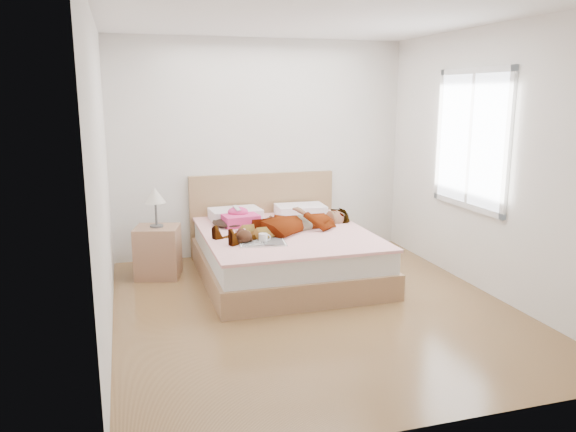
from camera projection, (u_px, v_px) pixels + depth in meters
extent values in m
plane|color=#4D3218|center=(314.00, 308.00, 5.23)|extent=(4.00, 4.00, 0.00)
imported|color=white|center=(290.00, 220.00, 6.03)|extent=(1.83, 1.21, 0.24)
ellipsoid|color=black|center=(230.00, 222.00, 6.31)|extent=(0.47, 0.55, 0.07)
cube|color=silver|center=(237.00, 208.00, 6.25)|extent=(0.08, 0.11, 0.06)
plane|color=white|center=(317.00, 15.00, 4.68)|extent=(4.00, 4.00, 0.00)
plane|color=silver|center=(261.00, 149.00, 6.83)|extent=(3.60, 0.00, 3.60)
plane|color=white|center=(435.00, 215.00, 3.08)|extent=(3.60, 0.00, 3.60)
plane|color=silver|center=(101.00, 178.00, 4.46)|extent=(0.00, 4.00, 4.00)
plane|color=silver|center=(490.00, 163.00, 5.45)|extent=(0.00, 4.00, 4.00)
cube|color=white|center=(471.00, 140.00, 5.69)|extent=(0.02, 1.10, 1.30)
cube|color=silver|center=(508.00, 144.00, 5.14)|extent=(0.04, 0.06, 1.42)
cube|color=silver|center=(440.00, 136.00, 6.23)|extent=(0.04, 0.06, 1.42)
cube|color=silver|center=(466.00, 205.00, 5.83)|extent=(0.04, 1.22, 0.06)
cube|color=silver|center=(476.00, 70.00, 5.54)|extent=(0.04, 1.22, 0.06)
cube|color=silver|center=(471.00, 140.00, 5.69)|extent=(0.03, 0.04, 1.30)
cube|color=olive|center=(285.00, 265.00, 6.10)|extent=(1.78, 2.08, 0.26)
cube|color=silver|center=(285.00, 244.00, 6.05)|extent=(1.70, 2.00, 0.22)
cube|color=white|center=(285.00, 233.00, 6.02)|extent=(1.74, 2.04, 0.03)
cube|color=brown|center=(263.00, 213.00, 6.96)|extent=(1.80, 0.07, 1.00)
cube|color=white|center=(235.00, 214.00, 6.57)|extent=(0.61, 0.44, 0.13)
cube|color=white|center=(300.00, 210.00, 6.79)|extent=(0.60, 0.43, 0.13)
cube|color=#E63E84|center=(240.00, 220.00, 6.27)|extent=(0.42, 0.35, 0.13)
ellipsoid|color=#EE4071|center=(238.00, 212.00, 6.30)|extent=(0.27, 0.23, 0.12)
cube|color=white|center=(262.00, 243.00, 5.53)|extent=(0.49, 0.36, 0.01)
cube|color=white|center=(250.00, 242.00, 5.51)|extent=(0.26, 0.33, 0.02)
cube|color=#242424|center=(274.00, 241.00, 5.55)|extent=(0.26, 0.33, 0.02)
cylinder|color=silver|center=(263.00, 238.00, 5.53)|extent=(0.10, 0.10, 0.10)
torus|color=white|center=(267.00, 238.00, 5.54)|extent=(0.07, 0.02, 0.07)
cylinder|color=black|center=(263.00, 234.00, 5.52)|extent=(0.08, 0.08, 0.00)
ellipsoid|color=black|center=(244.00, 237.00, 5.53)|extent=(0.17, 0.19, 0.13)
ellipsoid|color=beige|center=(245.00, 236.00, 5.51)|extent=(0.09, 0.10, 0.06)
sphere|color=black|center=(241.00, 233.00, 5.62)|extent=(0.10, 0.10, 0.10)
sphere|color=pink|center=(237.00, 231.00, 5.63)|extent=(0.04, 0.04, 0.04)
sphere|color=pink|center=(244.00, 230.00, 5.65)|extent=(0.04, 0.04, 0.04)
ellipsoid|color=black|center=(240.00, 241.00, 5.48)|extent=(0.04, 0.06, 0.03)
ellipsoid|color=black|center=(251.00, 240.00, 5.52)|extent=(0.04, 0.06, 0.03)
cube|color=brown|center=(158.00, 252.00, 6.07)|extent=(0.54, 0.51, 0.56)
cylinder|color=#4F4F4F|center=(157.00, 226.00, 6.01)|extent=(0.17, 0.17, 0.02)
cylinder|color=#4D4D4D|center=(156.00, 213.00, 5.98)|extent=(0.03, 0.03, 0.28)
cone|color=beige|center=(155.00, 195.00, 5.94)|extent=(0.27, 0.27, 0.16)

